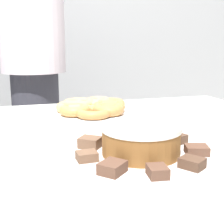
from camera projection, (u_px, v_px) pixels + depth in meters
name	position (u px, v px, depth m)	size (l,w,h in m)	color
wall_back	(46.00, 2.00, 2.35)	(8.00, 0.05, 2.60)	#A8AAAD
table	(101.00, 160.00, 0.95)	(1.43, 1.09, 0.73)	silver
person_standing	(34.00, 59.00, 1.63)	(0.33, 0.33, 1.72)	#383842
plate_cake	(141.00, 156.00, 0.75)	(0.35, 0.35, 0.01)	white
plate_donuts	(94.00, 113.00, 1.21)	(0.32, 0.32, 0.01)	white
frosted_cake	(141.00, 139.00, 0.74)	(0.19, 0.19, 0.07)	brown
lamington_0	(112.00, 168.00, 0.63)	(0.07, 0.07, 0.02)	brown
lamington_1	(158.00, 171.00, 0.61)	(0.04, 0.05, 0.02)	brown
lamington_2	(192.00, 163.00, 0.66)	(0.06, 0.06, 0.02)	#513828
lamington_3	(197.00, 150.00, 0.74)	(0.06, 0.06, 0.02)	brown
lamington_4	(177.00, 139.00, 0.82)	(0.06, 0.05, 0.02)	#513828
lamington_5	(146.00, 133.00, 0.87)	(0.06, 0.07, 0.03)	brown
lamington_6	(113.00, 136.00, 0.86)	(0.05, 0.06, 0.02)	#513828
lamington_7	(90.00, 142.00, 0.79)	(0.07, 0.07, 0.03)	brown
lamington_8	(87.00, 156.00, 0.70)	(0.05, 0.04, 0.02)	brown
donut_0	(94.00, 107.00, 1.21)	(0.11, 0.11, 0.03)	#E5AD66
donut_1	(108.00, 110.00, 1.15)	(0.11, 0.11, 0.04)	#C68447
donut_2	(109.00, 107.00, 1.20)	(0.13, 0.13, 0.04)	#C68447
donut_3	(110.00, 104.00, 1.27)	(0.12, 0.12, 0.04)	#D18E4C
donut_4	(98.00, 102.00, 1.30)	(0.11, 0.11, 0.04)	#E5AD66
donut_5	(79.00, 104.00, 1.26)	(0.13, 0.13, 0.04)	#E5AD66
donut_6	(73.00, 107.00, 1.21)	(0.13, 0.13, 0.03)	#E5AD66
donut_7	(75.00, 110.00, 1.15)	(0.11, 0.11, 0.04)	#D18E4C
donut_8	(93.00, 113.00, 1.11)	(0.13, 0.13, 0.03)	#C68447
napkin	(214.00, 115.00, 1.18)	(0.13, 0.10, 0.01)	white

